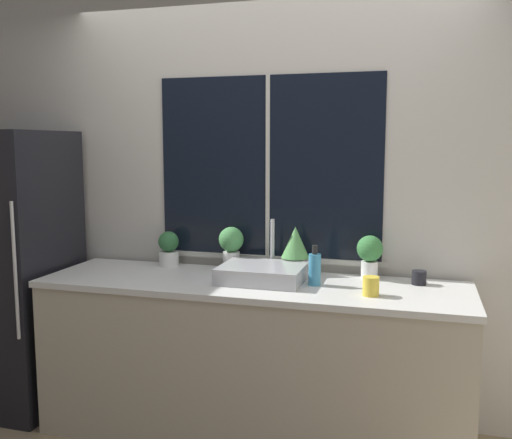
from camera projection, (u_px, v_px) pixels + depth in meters
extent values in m
cube|color=#BCB7AD|center=(269.00, 195.00, 3.49)|extent=(8.00, 0.06, 2.70)
cube|color=black|center=(268.00, 167.00, 3.43)|extent=(1.37, 0.01, 1.09)
cube|color=#BCB7AD|center=(268.00, 167.00, 3.43)|extent=(0.02, 0.01, 1.09)
cube|color=#BCB7AD|center=(268.00, 258.00, 3.50)|extent=(1.43, 0.04, 0.03)
cube|color=#BCB7AD|center=(35.00, 181.00, 4.85)|extent=(0.06, 7.00, 2.70)
cube|color=#B2A893|center=(251.00, 362.00, 3.23)|extent=(2.36, 0.66, 0.87)
cube|color=silver|center=(251.00, 285.00, 3.17)|extent=(2.39, 0.68, 0.03)
cube|color=black|center=(6.00, 270.00, 3.61)|extent=(0.75, 0.65, 1.74)
cylinder|color=silver|center=(15.00, 271.00, 3.18)|extent=(0.02, 0.02, 0.78)
cube|color=#ADADB2|center=(263.00, 273.00, 3.18)|extent=(0.46, 0.38, 0.09)
cylinder|color=#B7B7BC|center=(272.00, 270.00, 3.39)|extent=(0.04, 0.04, 0.03)
cylinder|color=#B7B7BC|center=(272.00, 244.00, 3.37)|extent=(0.02, 0.02, 0.29)
cylinder|color=white|center=(169.00, 259.00, 3.58)|extent=(0.12, 0.12, 0.09)
sphere|color=#2D6638|center=(168.00, 242.00, 3.57)|extent=(0.13, 0.13, 0.13)
cylinder|color=white|center=(231.00, 261.00, 3.46)|extent=(0.10, 0.10, 0.11)
sphere|color=#478E4C|center=(231.00, 239.00, 3.45)|extent=(0.15, 0.15, 0.15)
cylinder|color=white|center=(295.00, 266.00, 3.36)|extent=(0.12, 0.12, 0.10)
cone|color=#569951|center=(295.00, 242.00, 3.34)|extent=(0.17, 0.17, 0.18)
cylinder|color=white|center=(369.00, 270.00, 3.24)|extent=(0.09, 0.09, 0.10)
sphere|color=#387A3D|center=(370.00, 248.00, 3.22)|extent=(0.15, 0.15, 0.15)
cylinder|color=teal|center=(315.00, 270.00, 3.08)|extent=(0.07, 0.07, 0.17)
cylinder|color=black|center=(315.00, 250.00, 3.07)|extent=(0.03, 0.03, 0.05)
cylinder|color=gold|center=(371.00, 286.00, 2.87)|extent=(0.08, 0.08, 0.10)
cylinder|color=black|center=(419.00, 278.00, 3.10)|extent=(0.08, 0.08, 0.08)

